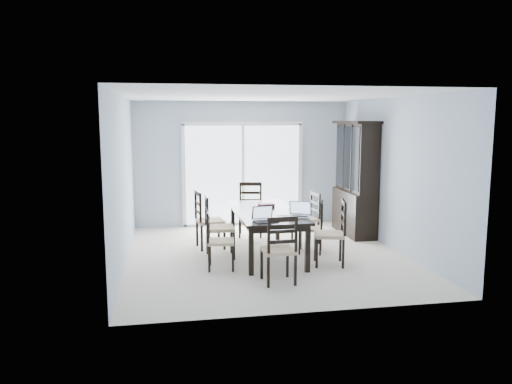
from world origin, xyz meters
The scene contains 24 objects.
floor centered at (0.00, 0.00, 0.00)m, with size 5.00×5.00×0.00m, color beige.
ceiling centered at (0.00, 0.00, 2.60)m, with size 5.00×5.00×0.00m, color white.
back_wall centered at (0.00, 2.50, 1.30)m, with size 4.50×0.02×2.60m, color #A6B5C6.
wall_left centered at (-2.25, 0.00, 1.30)m, with size 0.02×5.00×2.60m, color #A6B5C6.
wall_right centered at (2.25, 0.00, 1.30)m, with size 0.02×5.00×2.60m, color #A6B5C6.
balcony centered at (0.00, 3.50, -0.05)m, with size 4.50×2.00×0.10m, color gray.
railing centered at (0.00, 4.50, 0.55)m, with size 4.50×0.06×1.10m, color #99999E.
dining_table centered at (0.00, 0.00, 0.67)m, with size 1.00×2.20×0.75m.
china_hutch centered at (2.02, 1.25, 1.07)m, with size 0.50×1.38×2.20m.
sliding_door centered at (0.00, 2.48, 1.09)m, with size 2.52×0.05×2.18m.
chair_left_near centered at (-0.90, -0.59, 0.54)m, with size 0.44×0.43×1.02m.
chair_left_mid centered at (-0.85, 0.04, 0.62)m, with size 0.46×0.45×1.18m.
chair_left_far centered at (-0.96, 0.65, 0.62)m, with size 0.51×0.50×1.17m.
chair_right_near centered at (0.95, -0.71, 0.62)m, with size 0.54×0.53×1.16m.
chair_right_mid centered at (0.86, 0.03, 0.53)m, with size 0.49×0.49×1.01m.
chair_right_far centered at (0.96, 0.75, 0.56)m, with size 0.46×0.45×1.06m.
chair_end_near centered at (-0.10, -1.47, 0.59)m, with size 0.44×0.45×1.11m.
chair_end_far centered at (0.00, 1.53, 0.62)m, with size 0.52×0.53×1.18m.
laptop_dark centered at (-0.18, -0.88, 0.80)m, with size 0.36×0.28×0.22m.
laptop_silver centered at (0.38, -0.64, 0.81)m, with size 0.41×0.36×0.24m.
book_stack centered at (0.15, -0.66, 0.77)m, with size 0.25×0.20×0.04m.
cell_phone centered at (-0.05, -0.80, 0.76)m, with size 0.11×0.05×0.01m, color black.
game_box centered at (0.06, 0.29, 0.78)m, with size 0.26×0.13×0.06m, color #4B0F1B.
hot_tub centered at (-0.90, 3.69, 0.44)m, with size 1.82×1.66×0.88m.
Camera 1 is at (-1.59, -7.86, 2.24)m, focal length 35.00 mm.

